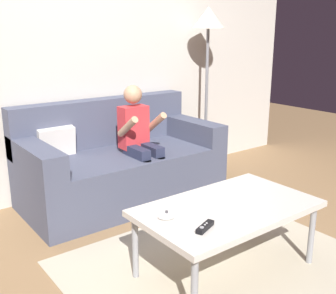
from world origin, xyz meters
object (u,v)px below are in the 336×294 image
at_px(couch, 119,165).
at_px(person_seated_on_couch, 140,138).
at_px(coffee_table, 227,211).
at_px(floor_lamp, 208,31).
at_px(game_remote_black_near_edge, 205,227).
at_px(nunchuk_white, 167,216).

xyz_separation_m(couch, person_seated_on_couch, (0.09, -0.18, 0.26)).
bearing_deg(coffee_table, floor_lamp, 51.67).
distance_m(couch, game_remote_black_near_edge, 1.53).
distance_m(couch, coffee_table, 1.34).
bearing_deg(person_seated_on_couch, floor_lamp, 17.29).
distance_m(nunchuk_white, floor_lamp, 2.31).
xyz_separation_m(game_remote_black_near_edge, floor_lamp, (1.47, 1.61, 0.96)).
relative_size(game_remote_black_near_edge, floor_lamp, 0.09).
xyz_separation_m(coffee_table, nunchuk_white, (-0.39, 0.06, 0.05)).
xyz_separation_m(person_seated_on_couch, floor_lamp, (1.00, 0.31, 0.83)).
bearing_deg(nunchuk_white, floor_lamp, 42.20).
xyz_separation_m(coffee_table, floor_lamp, (1.17, 1.47, 1.01)).
relative_size(coffee_table, nunchuk_white, 10.39).
distance_m(coffee_table, floor_lamp, 2.13).
relative_size(person_seated_on_couch, coffee_table, 0.94).
relative_size(person_seated_on_couch, floor_lamp, 0.60).
height_order(game_remote_black_near_edge, floor_lamp, floor_lamp).
bearing_deg(game_remote_black_near_edge, coffee_table, 24.89).
distance_m(game_remote_black_near_edge, floor_lamp, 2.38).
height_order(couch, game_remote_black_near_edge, couch).
height_order(coffee_table, game_remote_black_near_edge, game_remote_black_near_edge).
relative_size(couch, game_remote_black_near_edge, 11.39).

